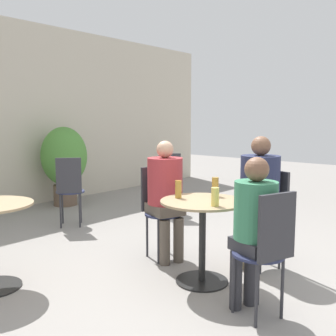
{
  "coord_description": "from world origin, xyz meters",
  "views": [
    {
      "loc": [
        -2.67,
        -1.94,
        1.43
      ],
      "look_at": [
        0.02,
        0.44,
        0.98
      ],
      "focal_mm": 42.0,
      "sensor_mm": 36.0,
      "label": 1
    }
  ],
  "objects_px": {
    "bistro_chair_1": "(269,209)",
    "bistro_chair_3": "(170,178)",
    "potted_plant_1": "(64,159)",
    "seated_person_0": "(254,220)",
    "seated_person_2": "(166,190)",
    "beer_glass_1": "(178,189)",
    "bistro_chair_0": "(268,244)",
    "bistro_chair_2": "(159,203)",
    "beer_glass_0": "(215,187)",
    "seated_person_1": "(258,191)",
    "beer_glass_2": "(215,197)",
    "cafe_table_near": "(202,223)",
    "bistro_chair_5": "(70,185)"
  },
  "relations": [
    {
      "from": "bistro_chair_0",
      "to": "seated_person_0",
      "type": "xyz_separation_m",
      "value": [
        0.05,
        0.14,
        0.14
      ]
    },
    {
      "from": "bistro_chair_2",
      "to": "beer_glass_0",
      "type": "bearing_deg",
      "value": -72.96
    },
    {
      "from": "cafe_table_near",
      "to": "seated_person_1",
      "type": "height_order",
      "value": "seated_person_1"
    },
    {
      "from": "bistro_chair_0",
      "to": "bistro_chair_2",
      "type": "xyz_separation_m",
      "value": [
        0.5,
        1.49,
        0.0
      ]
    },
    {
      "from": "bistro_chair_2",
      "to": "potted_plant_1",
      "type": "bearing_deg",
      "value": 93.32
    },
    {
      "from": "seated_person_0",
      "to": "seated_person_2",
      "type": "height_order",
      "value": "seated_person_2"
    },
    {
      "from": "bistro_chair_1",
      "to": "beer_glass_0",
      "type": "xyz_separation_m",
      "value": [
        -0.52,
        0.28,
        0.26
      ]
    },
    {
      "from": "beer_glass_2",
      "to": "bistro_chair_1",
      "type": "bearing_deg",
      "value": -2.95
    },
    {
      "from": "seated_person_2",
      "to": "beer_glass_1",
      "type": "height_order",
      "value": "seated_person_2"
    },
    {
      "from": "cafe_table_near",
      "to": "potted_plant_1",
      "type": "relative_size",
      "value": 0.56
    },
    {
      "from": "seated_person_0",
      "to": "beer_glass_1",
      "type": "relative_size",
      "value": 7.37
    },
    {
      "from": "beer_glass_0",
      "to": "cafe_table_near",
      "type": "bearing_deg",
      "value": -172.34
    },
    {
      "from": "cafe_table_near",
      "to": "seated_person_0",
      "type": "xyz_separation_m",
      "value": [
        -0.2,
        -0.61,
        0.17
      ]
    },
    {
      "from": "seated_person_2",
      "to": "potted_plant_1",
      "type": "bearing_deg",
      "value": 93.17
    },
    {
      "from": "cafe_table_near",
      "to": "seated_person_1",
      "type": "distance_m",
      "value": 0.68
    },
    {
      "from": "seated_person_0",
      "to": "seated_person_1",
      "type": "height_order",
      "value": "seated_person_1"
    },
    {
      "from": "beer_glass_2",
      "to": "bistro_chair_3",
      "type": "bearing_deg",
      "value": 48.97
    },
    {
      "from": "cafe_table_near",
      "to": "seated_person_1",
      "type": "relative_size",
      "value": 0.58
    },
    {
      "from": "bistro_chair_1",
      "to": "beer_glass_0",
      "type": "height_order",
      "value": "bistro_chair_1"
    },
    {
      "from": "bistro_chair_3",
      "to": "seated_person_2",
      "type": "xyz_separation_m",
      "value": [
        -1.45,
        -1.21,
        0.16
      ]
    },
    {
      "from": "seated_person_2",
      "to": "bistro_chair_3",
      "type": "bearing_deg",
      "value": 58.41
    },
    {
      "from": "seated_person_1",
      "to": "beer_glass_0",
      "type": "xyz_separation_m",
      "value": [
        -0.38,
        0.23,
        0.07
      ]
    },
    {
      "from": "bistro_chair_5",
      "to": "beer_glass_1",
      "type": "relative_size",
      "value": 5.93
    },
    {
      "from": "seated_person_1",
      "to": "seated_person_2",
      "type": "distance_m",
      "value": 0.91
    },
    {
      "from": "cafe_table_near",
      "to": "bistro_chair_5",
      "type": "bearing_deg",
      "value": 83.41
    },
    {
      "from": "beer_glass_2",
      "to": "seated_person_1",
      "type": "bearing_deg",
      "value": 0.16
    },
    {
      "from": "bistro_chair_1",
      "to": "bistro_chair_2",
      "type": "relative_size",
      "value": 1.0
    },
    {
      "from": "bistro_chair_1",
      "to": "bistro_chair_2",
      "type": "bearing_deg",
      "value": -135.0
    },
    {
      "from": "bistro_chair_2",
      "to": "bistro_chair_3",
      "type": "xyz_separation_m",
      "value": [
        1.4,
        1.07,
        0.0
      ]
    },
    {
      "from": "beer_glass_0",
      "to": "bistro_chair_3",
      "type": "bearing_deg",
      "value": 51.59
    },
    {
      "from": "beer_glass_2",
      "to": "bistro_chair_5",
      "type": "bearing_deg",
      "value": 81.48
    },
    {
      "from": "bistro_chair_2",
      "to": "beer_glass_2",
      "type": "relative_size",
      "value": 6.19
    },
    {
      "from": "seated_person_1",
      "to": "beer_glass_1",
      "type": "bearing_deg",
      "value": -104.34
    },
    {
      "from": "beer_glass_0",
      "to": "bistro_chair_2",
      "type": "bearing_deg",
      "value": 88.58
    },
    {
      "from": "bistro_chair_0",
      "to": "bistro_chair_3",
      "type": "relative_size",
      "value": 1.0
    },
    {
      "from": "seated_person_0",
      "to": "beer_glass_2",
      "type": "xyz_separation_m",
      "value": [
        0.09,
        0.4,
        0.1
      ]
    },
    {
      "from": "bistro_chair_1",
      "to": "bistro_chair_3",
      "type": "distance_m",
      "value": 2.26
    },
    {
      "from": "cafe_table_near",
      "to": "bistro_chair_3",
      "type": "xyz_separation_m",
      "value": [
        1.65,
        1.82,
        0.03
      ]
    },
    {
      "from": "cafe_table_near",
      "to": "bistro_chair_3",
      "type": "distance_m",
      "value": 2.46
    },
    {
      "from": "beer_glass_1",
      "to": "bistro_chair_0",
      "type": "bearing_deg",
      "value": -101.12
    },
    {
      "from": "seated_person_2",
      "to": "potted_plant_1",
      "type": "xyz_separation_m",
      "value": [
        0.82,
        2.99,
        0.04
      ]
    },
    {
      "from": "cafe_table_near",
      "to": "bistro_chair_1",
      "type": "distance_m",
      "value": 0.79
    },
    {
      "from": "seated_person_0",
      "to": "cafe_table_near",
      "type": "bearing_deg",
      "value": -90.0
    },
    {
      "from": "bistro_chair_3",
      "to": "potted_plant_1",
      "type": "relative_size",
      "value": 0.72
    },
    {
      "from": "bistro_chair_1",
      "to": "beer_glass_2",
      "type": "xyz_separation_m",
      "value": [
        -0.86,
        0.04,
        0.24
      ]
    },
    {
      "from": "potted_plant_1",
      "to": "seated_person_0",
      "type": "bearing_deg",
      "value": -106.22
    },
    {
      "from": "bistro_chair_5",
      "to": "potted_plant_1",
      "type": "relative_size",
      "value": 0.72
    },
    {
      "from": "bistro_chair_1",
      "to": "beer_glass_2",
      "type": "bearing_deg",
      "value": -74.49
    },
    {
      "from": "bistro_chair_1",
      "to": "seated_person_1",
      "type": "height_order",
      "value": "seated_person_1"
    },
    {
      "from": "beer_glass_2",
      "to": "beer_glass_1",
      "type": "bearing_deg",
      "value": 82.86
    }
  ]
}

